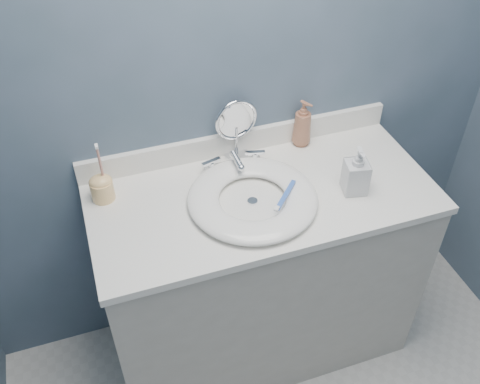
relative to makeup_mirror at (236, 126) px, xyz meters
name	(u,v)px	position (x,y,z in m)	size (l,w,h in m)	color
back_wall	(238,76)	(0.02, 0.04, 0.19)	(2.20, 0.02, 2.40)	#415462
vanity_cabinet	(260,277)	(0.02, -0.24, -0.59)	(1.20, 0.55, 0.85)	#BAB5AA
countertop	(263,197)	(0.02, -0.24, -0.15)	(1.22, 0.57, 0.03)	white
backsplash	(239,142)	(0.02, 0.02, -0.09)	(1.22, 0.02, 0.09)	white
basin	(253,198)	(-0.03, -0.27, -0.11)	(0.45, 0.45, 0.04)	white
drain	(252,201)	(-0.03, -0.27, -0.13)	(0.04, 0.04, 0.01)	silver
faucet	(234,163)	(-0.03, -0.07, -0.11)	(0.25, 0.13, 0.07)	silver
makeup_mirror	(236,126)	(0.00, 0.00, 0.00)	(0.17, 0.09, 0.25)	silver
soap_bottle_amber	(303,123)	(0.26, -0.01, -0.04)	(0.07, 0.07, 0.19)	#9B6146
soap_bottle_clear	(357,170)	(0.33, -0.33, -0.04)	(0.08, 0.08, 0.18)	silver
toothbrush_holder	(102,187)	(-0.51, -0.08, -0.08)	(0.08, 0.08, 0.23)	#F7C67B
toothbrush_lying	(285,196)	(0.07, -0.32, -0.09)	(0.13, 0.14, 0.02)	blue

